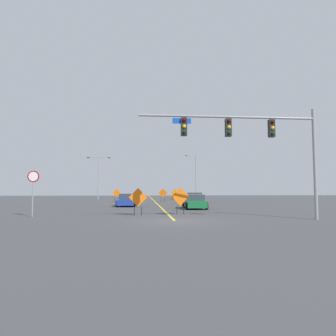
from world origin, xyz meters
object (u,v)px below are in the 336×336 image
(street_lamp_mid_left, at_px, (98,174))
(construction_sign_left_shoulder, at_px, (117,193))
(car_red_approaching, at_px, (194,198))
(car_blue_far, at_px, (127,200))
(street_lamp_far_left, at_px, (195,174))
(car_yellow_mid, at_px, (179,196))
(construction_sign_median_far, at_px, (163,193))
(stop_sign, at_px, (33,184))
(construction_sign_median_near, at_px, (180,198))
(construction_sign_right_lane, at_px, (175,193))
(construction_sign_left_lane, at_px, (138,198))
(car_green_passing, at_px, (195,202))
(traffic_signal_assembly, at_px, (253,136))

(street_lamp_mid_left, xyz_separation_m, construction_sign_left_shoulder, (4.01, -9.82, -3.35))
(car_red_approaching, bearing_deg, car_blue_far, -140.14)
(street_lamp_far_left, distance_m, car_yellow_mid, 12.16)
(construction_sign_median_far, distance_m, car_red_approaching, 5.09)
(stop_sign, distance_m, car_yellow_mid, 37.11)
(construction_sign_median_near, xyz_separation_m, construction_sign_right_lane, (2.65, 28.05, -0.07))
(stop_sign, relative_size, construction_sign_median_far, 1.58)
(construction_sign_left_lane, relative_size, car_red_approaching, 0.48)
(street_lamp_far_left, height_order, car_green_passing, street_lamp_far_left)
(stop_sign, height_order, construction_sign_left_shoulder, stop_sign)
(stop_sign, xyz_separation_m, car_green_passing, (11.97, 7.22, -1.51))
(construction_sign_median_far, bearing_deg, street_lamp_far_left, 69.06)
(street_lamp_far_left, bearing_deg, construction_sign_median_far, -110.94)
(construction_sign_left_lane, distance_m, car_yellow_mid, 34.58)
(construction_sign_left_lane, bearing_deg, traffic_signal_assembly, -28.63)
(car_red_approaching, distance_m, car_yellow_mid, 15.48)
(stop_sign, bearing_deg, construction_sign_median_far, 65.50)
(car_yellow_mid, bearing_deg, car_green_passing, -94.13)
(street_lamp_mid_left, xyz_separation_m, construction_sign_median_near, (10.40, -32.41, -3.34))
(stop_sign, bearing_deg, car_yellow_mid, 67.93)
(stop_sign, relative_size, construction_sign_right_lane, 1.66)
(construction_sign_median_near, bearing_deg, stop_sign, -173.94)
(construction_sign_left_lane, distance_m, car_red_approaching, 19.71)
(street_lamp_far_left, height_order, construction_sign_left_shoulder, street_lamp_far_left)
(stop_sign, height_order, street_lamp_far_left, street_lamp_far_left)
(construction_sign_median_far, height_order, car_green_passing, construction_sign_median_far)
(construction_sign_median_far, height_order, car_yellow_mid, construction_sign_median_far)
(traffic_signal_assembly, height_order, car_yellow_mid, traffic_signal_assembly)
(construction_sign_median_near, bearing_deg, car_yellow_mid, 83.02)
(construction_sign_median_near, xyz_separation_m, car_blue_far, (-4.29, 10.81, -0.59))
(traffic_signal_assembly, bearing_deg, car_yellow_mid, 89.63)
(traffic_signal_assembly, xyz_separation_m, construction_sign_left_shoulder, (-10.23, 26.85, -3.80))
(construction_sign_left_lane, bearing_deg, construction_sign_right_lane, 78.81)
(car_green_passing, bearing_deg, street_lamp_mid_left, 115.51)
(car_yellow_mid, bearing_deg, construction_sign_median_near, -96.98)
(stop_sign, height_order, construction_sign_median_near, stop_sign)
(construction_sign_median_far, relative_size, car_yellow_mid, 0.50)
(stop_sign, distance_m, street_lamp_far_left, 48.45)
(stop_sign, height_order, car_yellow_mid, stop_sign)
(street_lamp_mid_left, xyz_separation_m, car_blue_far, (6.12, -21.60, -3.92))
(street_lamp_far_left, relative_size, construction_sign_left_lane, 4.90)
(stop_sign, bearing_deg, construction_sign_median_near, 6.06)
(street_lamp_mid_left, distance_m, car_green_passing, 29.33)
(traffic_signal_assembly, distance_m, car_green_passing, 11.45)
(street_lamp_far_left, relative_size, car_yellow_mid, 2.42)
(construction_sign_left_lane, bearing_deg, car_blue_far, 96.45)
(car_green_passing, bearing_deg, construction_sign_median_near, -108.90)
(construction_sign_right_lane, xyz_separation_m, car_green_passing, (-0.53, -21.87, -0.52))
(car_yellow_mid, bearing_deg, car_red_approaching, -89.79)
(construction_sign_median_far, bearing_deg, traffic_signal_assembly, -81.81)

